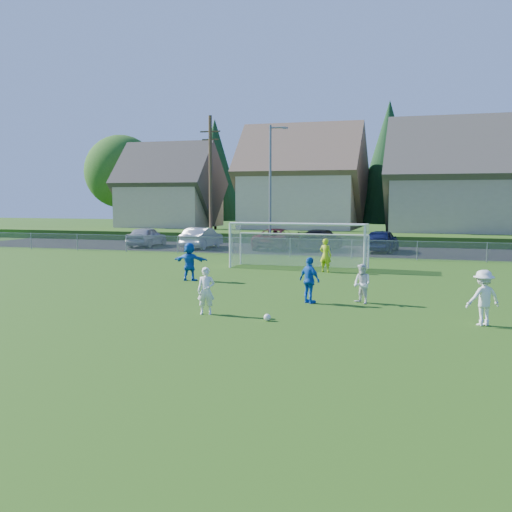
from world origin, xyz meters
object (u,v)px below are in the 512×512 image
Objects in this scene: goalkeeper at (325,255)px; car_e at (382,241)px; player_white_a at (206,291)px; car_d at (321,240)px; player_white_b at (362,284)px; player_blue_b at (190,261)px; car_b at (202,238)px; soccer_ball at (267,317)px; player_white_c at (483,298)px; car_c at (277,239)px; car_a at (147,237)px; soccer_goal at (300,238)px; player_blue_a at (310,280)px.

car_e is at bearing -81.83° from goalkeeper.
car_d is (-1.07, 25.22, -0.02)m from player_white_a.
goalkeeper is 12.81m from car_e.
player_blue_b is (-8.40, 3.74, 0.17)m from player_white_b.
player_white_a reaches higher than player_white_b.
car_b is (-11.68, 11.76, -0.09)m from goalkeeper.
car_d is at bearing 97.31° from soccer_ball.
soccer_ball is 6.54m from player_white_c.
player_white_b is 0.26× the size of car_c.
player_white_a is 0.30× the size of car_d.
car_a is at bearing -20.59° from goalkeeper.
player_white_b reaches higher than soccer_ball.
soccer_goal reaches higher than player_white_b.
player_white_b is 9.14m from goalkeeper.
car_d is (-2.76, 13.02, -0.12)m from goalkeeper.
player_blue_b is 1.01× the size of goalkeeper.
soccer_ball is 25.87m from car_d.
car_b reaches higher than car_c.
car_b is 0.91× the size of car_d.
soccer_goal is at bearing 101.76° from car_d.
car_c is (-6.01, 12.68, -0.10)m from goalkeeper.
player_white_a is 0.33× the size of car_e.
goalkeeper reaches higher than player_white_b.
soccer_goal is at bearing 111.89° from car_c.
car_a reaches higher than car_d.
goalkeeper is (-6.90, 11.34, 0.04)m from player_white_c.
car_e is (-5.26, 24.04, -0.04)m from player_white_c.
soccer_goal is at bearing 75.68° from player_white_a.
car_a reaches higher than soccer_ball.
goalkeeper is at bearing -41.32° from soccer_goal.
car_c is (5.67, 0.92, -0.01)m from car_b.
car_e reaches higher than car_b.
goalkeeper reaches higher than car_d.
player_white_b is 21.39m from car_e.
car_b is at bearing 116.61° from soccer_ball.
player_blue_b is 0.37× the size of car_b.
car_a is at bearing 10.67° from car_d.
player_white_c is 0.32× the size of car_d.
car_e is (3.33, 24.89, 0.02)m from player_white_a.
player_white_c is 0.35× the size of car_b.
player_white_b is at bearing 130.43° from car_a.
car_e is (1.64, 12.70, -0.07)m from goalkeeper.
goalkeeper is 0.32× the size of car_c.
player_blue_b is 0.39× the size of car_a.
soccer_ball is at bearing -18.33° from player_white_c.
soccer_goal reaches higher than player_blue_a.
soccer_ball is 25.36m from car_e.
car_c is at bearing 5.75° from car_e.
car_a is 18.17m from soccer_goal.
player_white_c is at bearing 153.06° from player_blue_b.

